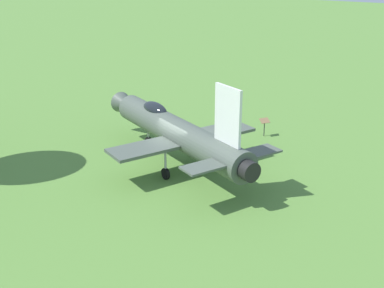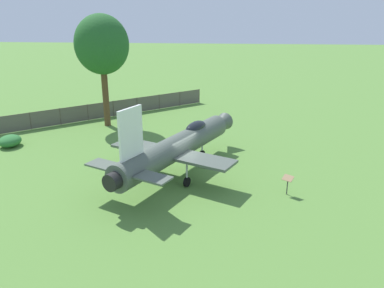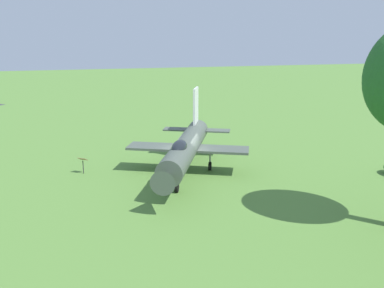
# 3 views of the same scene
# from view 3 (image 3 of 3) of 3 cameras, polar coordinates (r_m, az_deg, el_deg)

# --- Properties ---
(ground_plane) EXTENTS (200.00, 200.00, 0.00)m
(ground_plane) POSITION_cam_3_polar(r_m,az_deg,el_deg) (27.39, -0.80, -4.27)
(ground_plane) COLOR #568438
(display_jet) EXTENTS (8.46, 12.42, 5.33)m
(display_jet) POSITION_cam_3_polar(r_m,az_deg,el_deg) (26.49, -0.95, -0.58)
(display_jet) COLOR #4C564C
(display_jet) RESTS_ON ground_plane
(info_plaque) EXTENTS (0.72, 0.68, 1.14)m
(info_plaque) POSITION_cam_3_polar(r_m,az_deg,el_deg) (28.25, -15.16, -2.39)
(info_plaque) COLOR #333333
(info_plaque) RESTS_ON ground_plane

